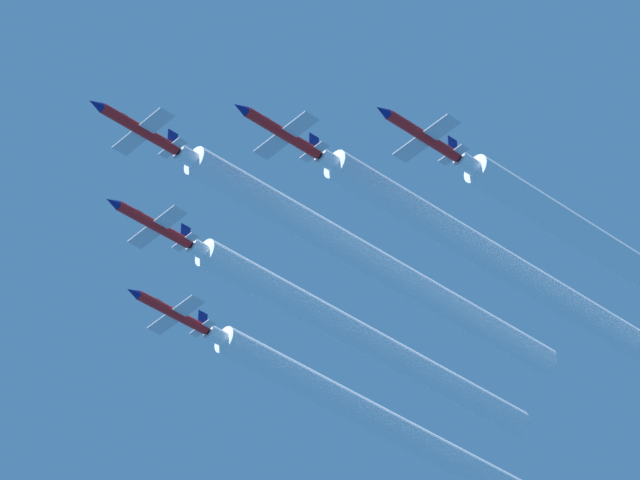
{
  "coord_description": "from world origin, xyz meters",
  "views": [
    {
      "loc": [
        -132.78,
        100.35,
        2.23
      ],
      "look_at": [
        -0.17,
        -17.97,
        149.67
      ],
      "focal_mm": 119.95,
      "sensor_mm": 36.0,
      "label": 1
    }
  ],
  "objects_px": {
    "jet_lead": "(137,128)",
    "jet_left_wingman": "(280,131)",
    "jet_right_wingman": "(152,223)",
    "jet_outer_left": "(421,134)",
    "jet_outer_right": "(170,311)"
  },
  "relations": [
    {
      "from": "jet_lead",
      "to": "jet_outer_left",
      "type": "bearing_deg",
      "value": -134.0
    },
    {
      "from": "jet_lead",
      "to": "jet_outer_left",
      "type": "relative_size",
      "value": 1.0
    },
    {
      "from": "jet_outer_left",
      "to": "jet_outer_right",
      "type": "xyz_separation_m",
      "value": [
        39.69,
        0.77,
        -0.22
      ]
    },
    {
      "from": "jet_left_wingman",
      "to": "jet_outer_left",
      "type": "height_order",
      "value": "jet_left_wingman"
    },
    {
      "from": "jet_left_wingman",
      "to": "jet_right_wingman",
      "type": "relative_size",
      "value": 1.0
    },
    {
      "from": "jet_left_wingman",
      "to": "jet_outer_left",
      "type": "distance_m",
      "value": 14.34
    },
    {
      "from": "jet_lead",
      "to": "jet_left_wingman",
      "type": "xyz_separation_m",
      "value": [
        -10.25,
        -10.57,
        -1.08
      ]
    },
    {
      "from": "jet_lead",
      "to": "jet_left_wingman",
      "type": "bearing_deg",
      "value": -134.12
    },
    {
      "from": "jet_lead",
      "to": "jet_right_wingman",
      "type": "bearing_deg",
      "value": -44.32
    },
    {
      "from": "jet_lead",
      "to": "jet_outer_left",
      "type": "xyz_separation_m",
      "value": [
        -20.17,
        -20.89,
        -1.97
      ]
    },
    {
      "from": "jet_lead",
      "to": "jet_outer_right",
      "type": "relative_size",
      "value": 1.0
    },
    {
      "from": "jet_outer_left",
      "to": "jet_right_wingman",
      "type": "bearing_deg",
      "value": 19.37
    },
    {
      "from": "jet_left_wingman",
      "to": "jet_outer_left",
      "type": "relative_size",
      "value": 1.0
    },
    {
      "from": "jet_outer_left",
      "to": "jet_outer_right",
      "type": "height_order",
      "value": "jet_outer_left"
    },
    {
      "from": "jet_right_wingman",
      "to": "jet_lead",
      "type": "bearing_deg",
      "value": 135.68
    }
  ]
}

